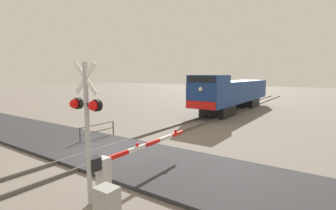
# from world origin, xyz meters

# --- Properties ---
(ground_plane) EXTENTS (160.00, 160.00, 0.00)m
(ground_plane) POSITION_xyz_m (0.00, 0.00, 0.00)
(ground_plane) COLOR slate
(rail_track_left) EXTENTS (0.08, 80.00, 0.15)m
(rail_track_left) POSITION_xyz_m (-0.72, 0.00, 0.07)
(rail_track_left) COLOR #59544C
(rail_track_left) RESTS_ON ground_plane
(rail_track_right) EXTENTS (0.08, 80.00, 0.15)m
(rail_track_right) POSITION_xyz_m (0.72, 0.00, 0.07)
(rail_track_right) COLOR #59544C
(rail_track_right) RESTS_ON ground_plane
(road_surface) EXTENTS (36.00, 4.63, 0.15)m
(road_surface) POSITION_xyz_m (0.00, 0.00, 0.07)
(road_surface) COLOR #2D2D30
(road_surface) RESTS_ON ground_plane
(locomotive) EXTENTS (2.82, 16.20, 3.86)m
(locomotive) POSITION_xyz_m (0.00, 17.59, 1.98)
(locomotive) COLOR black
(locomotive) RESTS_ON ground_plane
(crossing_signal) EXTENTS (1.18, 0.33, 4.25)m
(crossing_signal) POSITION_xyz_m (3.25, -3.70, 2.66)
(crossing_signal) COLOR #ADADB2
(crossing_signal) RESTS_ON ground_plane
(crossing_gate) EXTENTS (0.36, 5.34, 1.39)m
(crossing_gate) POSITION_xyz_m (3.22, -2.52, 0.86)
(crossing_gate) COLOR silver
(crossing_gate) RESTS_ON ground_plane
(guard_railing) EXTENTS (0.08, 2.56, 0.95)m
(guard_railing) POSITION_xyz_m (-2.52, 1.41, 0.62)
(guard_railing) COLOR #4C4742
(guard_railing) RESTS_ON ground_plane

